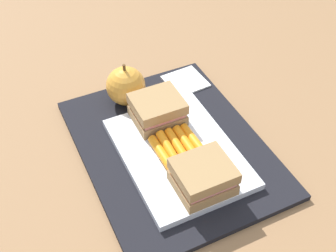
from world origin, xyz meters
TOP-DOWN VIEW (x-y plane):
  - ground_plane at (0.00, 0.00)m, footprint 2.40×2.40m
  - lunchbag_mat at (0.00, 0.00)m, footprint 0.36×0.28m
  - food_tray at (-0.03, 0.00)m, footprint 0.23×0.17m
  - sandwich_half_left at (-0.10, 0.00)m, footprint 0.07×0.08m
  - sandwich_half_right at (0.05, 0.00)m, footprint 0.07×0.08m
  - carrot_sticks_bundle at (-0.02, 0.00)m, footprint 0.08×0.07m
  - apple at (0.13, 0.02)m, footprint 0.07×0.07m
  - paper_napkin at (0.14, -0.10)m, footprint 0.07×0.07m

SIDE VIEW (x-z plane):
  - ground_plane at x=0.00m, z-range 0.00..0.00m
  - lunchbag_mat at x=0.00m, z-range 0.00..0.01m
  - paper_napkin at x=0.14m, z-range 0.01..0.01m
  - food_tray at x=-0.03m, z-range 0.01..0.02m
  - carrot_sticks_bundle at x=-0.02m, z-range 0.02..0.04m
  - sandwich_half_left at x=-0.10m, z-range 0.02..0.07m
  - sandwich_half_right at x=0.05m, z-range 0.02..0.07m
  - apple at x=0.13m, z-range 0.00..0.08m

